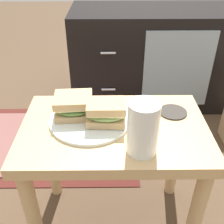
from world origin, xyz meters
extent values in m
plane|color=#4C3826|center=(0.00, 0.00, 0.00)|extent=(8.00, 8.00, 0.00)
cube|color=tan|center=(0.00, 0.00, 0.44)|extent=(0.56, 0.36, 0.04)
cylinder|color=tan|center=(-0.25, -0.14, 0.21)|extent=(0.04, 0.04, 0.43)
cylinder|color=tan|center=(0.25, -0.14, 0.21)|extent=(0.04, 0.04, 0.43)
cylinder|color=tan|center=(-0.25, 0.14, 0.21)|extent=(0.04, 0.04, 0.43)
cylinder|color=tan|center=(0.25, 0.14, 0.21)|extent=(0.04, 0.04, 0.43)
cube|color=black|center=(0.24, 0.95, 0.29)|extent=(0.96, 0.44, 0.58)
cube|color=#8C9EA8|center=(0.36, 0.72, 0.30)|extent=(0.38, 0.01, 0.44)
cylinder|color=silver|center=(-0.02, 0.72, 0.41)|extent=(0.08, 0.01, 0.01)
cylinder|color=silver|center=(-0.02, 0.72, 0.19)|extent=(0.08, 0.01, 0.01)
cube|color=#4C1E19|center=(-0.36, 0.48, 0.00)|extent=(0.96, 0.64, 0.01)
cube|color=brown|center=(-0.36, 0.48, 0.01)|extent=(0.79, 0.52, 0.00)
cylinder|color=silver|center=(-0.07, 0.03, 0.47)|extent=(0.25, 0.25, 0.01)
cube|color=tan|center=(-0.12, 0.05, 0.48)|extent=(0.12, 0.10, 0.02)
ellipsoid|color=#608C42|center=(-0.12, 0.05, 0.50)|extent=(0.13, 0.11, 0.02)
cube|color=beige|center=(-0.12, 0.05, 0.51)|extent=(0.11, 0.10, 0.01)
cube|color=tan|center=(-0.12, 0.05, 0.53)|extent=(0.12, 0.10, 0.02)
cube|color=tan|center=(-0.02, 0.01, 0.48)|extent=(0.11, 0.09, 0.02)
ellipsoid|color=#8CB260|center=(-0.02, 0.01, 0.50)|extent=(0.12, 0.09, 0.02)
cube|color=beige|center=(-0.02, 0.01, 0.51)|extent=(0.11, 0.08, 0.01)
cube|color=tan|center=(-0.02, 0.01, 0.53)|extent=(0.11, 0.08, 0.02)
cylinder|color=silver|center=(0.07, -0.11, 0.53)|extent=(0.08, 0.08, 0.15)
cylinder|color=orange|center=(0.07, -0.11, 0.52)|extent=(0.07, 0.07, 0.11)
cylinder|color=white|center=(0.07, -0.11, 0.58)|extent=(0.07, 0.07, 0.01)
cylinder|color=#332D28|center=(0.19, 0.07, 0.46)|extent=(0.09, 0.09, 0.01)
camera|label=1|loc=(-0.01, -0.65, 0.94)|focal=43.47mm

